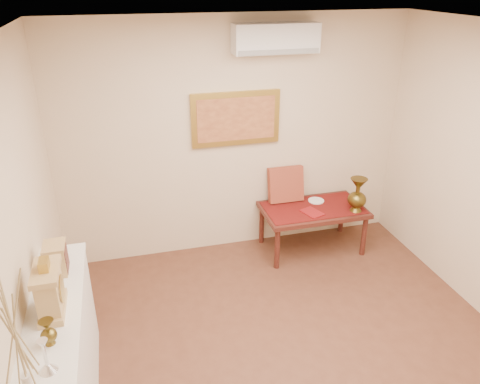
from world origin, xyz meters
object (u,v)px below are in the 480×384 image
object	(u,v)px
display_ledge	(63,379)
brass_urn_tall	(358,191)
wooden_chest	(56,258)
mantel_clock	(50,290)
low_table	(313,213)
white_vase	(21,359)

from	to	relation	value
display_ledge	brass_urn_tall	bearing A→B (deg)	28.30
wooden_chest	mantel_clock	bearing A→B (deg)	-89.23
display_ledge	low_table	world-z (taller)	display_ledge
wooden_chest	brass_urn_tall	bearing A→B (deg)	18.93
display_ledge	wooden_chest	bearing A→B (deg)	89.90
white_vase	mantel_clock	world-z (taller)	white_vase
display_ledge	wooden_chest	world-z (taller)	wooden_chest
white_vase	wooden_chest	distance (m)	1.50
white_vase	mantel_clock	size ratio (longest dim) A/B	2.45
white_vase	low_table	world-z (taller)	white_vase
mantel_clock	low_table	distance (m)	3.26
white_vase	mantel_clock	distance (m)	1.03
display_ledge	wooden_chest	size ratio (longest dim) A/B	8.28
white_vase	display_ledge	xyz separation A→B (m)	(-0.03, 0.84, -0.99)
low_table	mantel_clock	bearing A→B (deg)	-146.80
mantel_clock	low_table	size ratio (longest dim) A/B	0.34
display_ledge	mantel_clock	distance (m)	0.68
low_table	wooden_chest	bearing A→B (deg)	-154.58
brass_urn_tall	mantel_clock	bearing A→B (deg)	-153.59
display_ledge	low_table	distance (m)	3.27
white_vase	wooden_chest	size ratio (longest dim) A/B	4.11
wooden_chest	low_table	xyz separation A→B (m)	(2.67, 1.27, -0.62)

